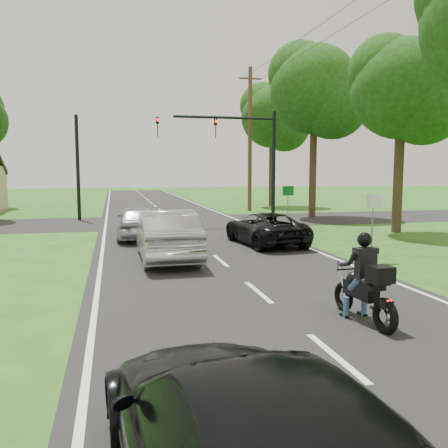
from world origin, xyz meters
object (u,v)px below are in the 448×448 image
(utility_pole_far, at_px, (250,139))
(sign_white, at_px, (373,211))
(silver_sedan, at_px, (167,235))
(dark_suv, at_px, (265,228))
(silver_suv, at_px, (138,222))
(motorcycle_rider, at_px, (366,287))
(traffic_signal, at_px, (240,146))
(sign_green, at_px, (288,197))

(utility_pole_far, xyz_separation_m, sign_white, (-1.50, -19.02, -3.49))
(sign_white, bearing_deg, silver_sedan, 165.74)
(dark_suv, bearing_deg, silver_sedan, 24.31)
(silver_suv, xyz_separation_m, utility_pole_far, (8.50, 12.39, 4.36))
(utility_pole_far, bearing_deg, motorcycle_rider, -101.27)
(traffic_signal, bearing_deg, utility_pole_far, 70.32)
(dark_suv, height_order, silver_suv, silver_suv)
(sign_green, bearing_deg, motorcycle_rider, -104.87)
(silver_sedan, bearing_deg, motorcycle_rider, 111.97)
(motorcycle_rider, height_order, silver_suv, motorcycle_rider)
(sign_white, bearing_deg, silver_suv, 136.54)
(silver_sedan, distance_m, silver_suv, 5.06)
(silver_suv, distance_m, utility_pole_far, 15.64)
(silver_suv, bearing_deg, dark_suv, 153.67)
(traffic_signal, xyz_separation_m, sign_white, (1.36, -11.02, -2.54))
(traffic_signal, relative_size, sign_white, 3.00)
(dark_suv, bearing_deg, sign_white, 113.74)
(silver_sedan, distance_m, sign_green, 9.18)
(sign_white, distance_m, sign_green, 8.00)
(utility_pole_far, bearing_deg, dark_suv, -104.06)
(silver_suv, relative_size, sign_green, 1.96)
(motorcycle_rider, bearing_deg, utility_pole_far, 74.95)
(dark_suv, distance_m, sign_white, 4.68)
(silver_sedan, height_order, traffic_signal, traffic_signal)
(silver_sedan, xyz_separation_m, traffic_signal, (4.98, 9.41, 3.32))
(utility_pole_far, height_order, sign_white, utility_pole_far)
(silver_sedan, bearing_deg, utility_pole_far, -114.69)
(sign_white, bearing_deg, motorcycle_rider, -121.50)
(motorcycle_rider, xyz_separation_m, traffic_signal, (2.03, 16.56, 3.45))
(traffic_signal, relative_size, sign_green, 3.00)
(motorcycle_rider, relative_size, sign_green, 0.95)
(silver_sedan, bearing_deg, silver_suv, -83.01)
(dark_suv, height_order, silver_sedan, silver_sedan)
(dark_suv, bearing_deg, traffic_signal, -103.22)
(motorcycle_rider, height_order, sign_white, sign_white)
(dark_suv, distance_m, traffic_signal, 7.91)
(silver_suv, relative_size, traffic_signal, 0.65)
(dark_suv, relative_size, utility_pole_far, 0.45)
(motorcycle_rider, xyz_separation_m, sign_green, (3.59, 13.54, 0.91))
(motorcycle_rider, bearing_deg, dark_suv, 79.47)
(silver_suv, xyz_separation_m, traffic_signal, (5.63, 4.39, 3.42))
(silver_sedan, height_order, utility_pole_far, utility_pole_far)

